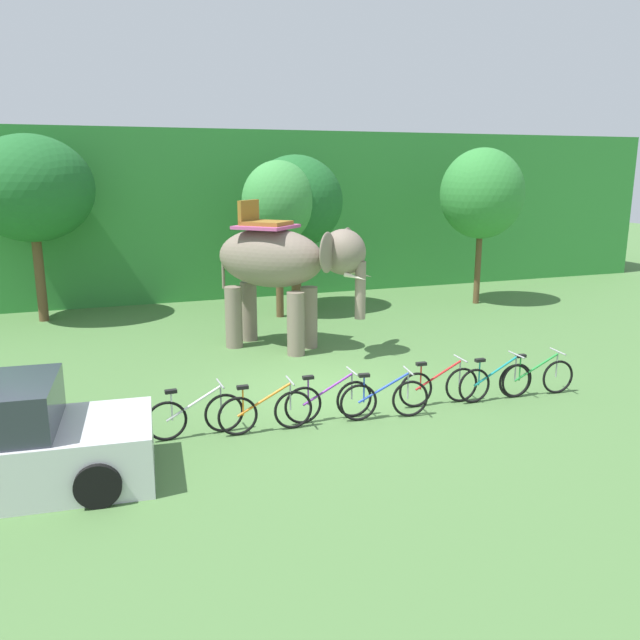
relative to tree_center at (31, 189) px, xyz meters
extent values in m
plane|color=#4C753D|center=(6.03, -8.93, -3.98)|extent=(80.00, 80.00, 0.00)
cube|color=#338438|center=(6.03, 4.48, -1.03)|extent=(36.00, 6.00, 5.88)
cylinder|color=brown|center=(0.00, 0.00, -2.68)|extent=(0.29, 0.29, 2.59)
ellipsoid|color=#1E6028|center=(0.00, 0.00, 0.01)|extent=(3.60, 3.60, 3.12)
cylinder|color=brown|center=(7.00, -1.87, -2.74)|extent=(0.23, 0.23, 2.47)
ellipsoid|color=#3D8E42|center=(7.00, -1.87, -0.40)|extent=(2.23, 2.23, 2.46)
cylinder|color=brown|center=(7.78, -1.10, -2.86)|extent=(0.32, 0.32, 2.22)
ellipsoid|color=#1E6028|center=(7.78, -1.10, -0.44)|extent=(3.00, 3.00, 2.91)
cylinder|color=brown|center=(14.00, -2.10, -2.78)|extent=(0.20, 0.20, 2.39)
ellipsoid|color=#338438|center=(14.00, -2.10, -0.23)|extent=(2.78, 2.78, 3.00)
ellipsoid|color=gray|center=(5.82, -5.22, -1.63)|extent=(3.06, 3.01, 1.50)
cylinder|color=gray|center=(6.73, -5.56, -3.18)|extent=(0.44, 0.44, 1.60)
cylinder|color=gray|center=(6.20, -6.12, -3.18)|extent=(0.44, 0.44, 1.60)
cylinder|color=gray|center=(5.43, -4.32, -3.18)|extent=(0.44, 0.44, 1.60)
cylinder|color=gray|center=(4.90, -4.87, -3.18)|extent=(0.44, 0.44, 1.60)
ellipsoid|color=gray|center=(7.27, -6.60, -1.38)|extent=(1.49, 1.48, 1.10)
ellipsoid|color=gray|center=(7.58, -6.04, -1.33)|extent=(0.70, 0.72, 0.96)
ellipsoid|color=gray|center=(6.73, -6.94, -1.33)|extent=(0.70, 0.72, 0.96)
cylinder|color=gray|center=(7.59, -6.91, -2.28)|extent=(0.26, 0.26, 1.40)
cone|color=beige|center=(7.71, -6.71, -1.93)|extent=(0.49, 0.48, 0.21)
cone|color=beige|center=(7.40, -7.03, -1.93)|extent=(0.49, 0.48, 0.21)
cube|color=#BF4C8C|center=(5.75, -5.15, -0.85)|extent=(1.86, 1.86, 0.08)
cube|color=olive|center=(5.75, -5.15, -0.76)|extent=(1.42, 1.41, 0.10)
cube|color=olive|center=(5.38, -4.80, -0.48)|extent=(0.69, 0.72, 0.56)
cylinder|color=gray|center=(4.79, -4.24, -2.08)|extent=(0.08, 0.08, 0.90)
torus|color=black|center=(2.57, -10.37, -3.62)|extent=(0.71, 0.08, 0.71)
torus|color=black|center=(3.57, -10.32, -3.62)|extent=(0.71, 0.08, 0.71)
cylinder|color=silver|center=(3.05, -10.35, -3.37)|extent=(0.97, 0.09, 0.54)
cylinder|color=silver|center=(2.67, -10.36, -3.36)|extent=(0.03, 0.03, 0.52)
cube|color=black|center=(2.67, -10.36, -3.10)|extent=(0.20, 0.11, 0.06)
cylinder|color=#9E9EA3|center=(3.52, -10.32, -3.34)|extent=(0.03, 0.03, 0.55)
cylinder|color=#9E9EA3|center=(3.52, -10.32, -3.07)|extent=(0.06, 0.52, 0.03)
torus|color=black|center=(3.76, -10.55, -3.62)|extent=(0.71, 0.07, 0.71)
torus|color=black|center=(4.76, -10.58, -3.62)|extent=(0.71, 0.07, 0.71)
cylinder|color=orange|center=(4.24, -10.56, -3.37)|extent=(0.97, 0.07, 0.54)
cylinder|color=orange|center=(3.86, -10.56, -3.36)|extent=(0.03, 0.03, 0.52)
cube|color=black|center=(3.86, -10.56, -3.10)|extent=(0.20, 0.11, 0.06)
cylinder|color=#9E9EA3|center=(4.71, -10.58, -3.34)|extent=(0.03, 0.03, 0.55)
cylinder|color=#9E9EA3|center=(4.71, -10.58, -3.07)|extent=(0.05, 0.52, 0.03)
torus|color=black|center=(5.00, -10.42, -3.62)|extent=(0.71, 0.06, 0.71)
torus|color=black|center=(6.00, -10.43, -3.62)|extent=(0.71, 0.06, 0.71)
cylinder|color=purple|center=(5.47, -10.43, -3.37)|extent=(0.97, 0.05, 0.54)
cylinder|color=purple|center=(5.10, -10.43, -3.36)|extent=(0.03, 0.03, 0.52)
cube|color=black|center=(5.10, -10.43, -3.10)|extent=(0.20, 0.10, 0.06)
cylinder|color=#9E9EA3|center=(5.95, -10.43, -3.34)|extent=(0.03, 0.03, 0.55)
cylinder|color=#9E9EA3|center=(5.95, -10.43, -3.07)|extent=(0.04, 0.52, 0.03)
torus|color=black|center=(6.00, -10.63, -3.62)|extent=(0.71, 0.14, 0.71)
torus|color=black|center=(6.99, -10.76, -3.62)|extent=(0.71, 0.14, 0.71)
cylinder|color=blue|center=(6.47, -10.69, -3.37)|extent=(0.97, 0.17, 0.54)
cylinder|color=blue|center=(6.10, -10.65, -3.36)|extent=(0.03, 0.03, 0.52)
cube|color=black|center=(6.10, -10.65, -3.10)|extent=(0.21, 0.12, 0.06)
cylinder|color=#9E9EA3|center=(6.95, -10.75, -3.34)|extent=(0.03, 0.03, 0.55)
cylinder|color=#9E9EA3|center=(6.95, -10.75, -3.07)|extent=(0.10, 0.52, 0.03)
torus|color=black|center=(7.32, -10.36, -3.62)|extent=(0.71, 0.08, 0.71)
torus|color=black|center=(8.32, -10.39, -3.62)|extent=(0.71, 0.08, 0.71)
cylinder|color=red|center=(7.80, -10.38, -3.37)|extent=(0.97, 0.08, 0.54)
cylinder|color=red|center=(7.42, -10.36, -3.36)|extent=(0.03, 0.03, 0.52)
cube|color=black|center=(7.42, -10.36, -3.10)|extent=(0.20, 0.11, 0.06)
cylinder|color=#9E9EA3|center=(8.27, -10.39, -3.34)|extent=(0.03, 0.03, 0.55)
cylinder|color=#9E9EA3|center=(8.27, -10.39, -3.07)|extent=(0.05, 0.52, 0.03)
torus|color=black|center=(8.53, -10.53, -3.62)|extent=(0.71, 0.05, 0.71)
torus|color=black|center=(9.53, -10.53, -3.62)|extent=(0.71, 0.05, 0.71)
cylinder|color=teal|center=(9.00, -10.53, -3.37)|extent=(0.97, 0.05, 0.54)
cylinder|color=teal|center=(8.63, -10.53, -3.36)|extent=(0.03, 0.03, 0.52)
cube|color=black|center=(8.63, -10.53, -3.10)|extent=(0.20, 0.10, 0.06)
cylinder|color=#9E9EA3|center=(9.48, -10.53, -3.34)|extent=(0.03, 0.03, 0.55)
cylinder|color=#9E9EA3|center=(9.48, -10.53, -3.07)|extent=(0.03, 0.52, 0.03)
torus|color=black|center=(9.47, -10.54, -3.62)|extent=(0.71, 0.11, 0.71)
torus|color=black|center=(10.47, -10.62, -3.62)|extent=(0.71, 0.11, 0.71)
cylinder|color=green|center=(9.94, -10.58, -3.37)|extent=(0.97, 0.12, 0.54)
cylinder|color=green|center=(9.57, -10.55, -3.36)|extent=(0.03, 0.03, 0.52)
cube|color=black|center=(9.57, -10.55, -3.10)|extent=(0.21, 0.12, 0.06)
cylinder|color=#9E9EA3|center=(10.42, -10.61, -3.34)|extent=(0.03, 0.03, 0.55)
cylinder|color=#9E9EA3|center=(10.42, -10.61, -3.07)|extent=(0.07, 0.52, 0.03)
cube|color=silver|center=(0.17, -11.30, -3.53)|extent=(4.33, 2.13, 0.90)
cylinder|color=black|center=(1.58, -10.51, -3.66)|extent=(0.65, 0.23, 0.64)
cylinder|color=black|center=(1.44, -12.30, -3.66)|extent=(0.65, 0.23, 0.64)
camera|label=1|loc=(1.66, -20.85, 0.55)|focal=35.92mm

